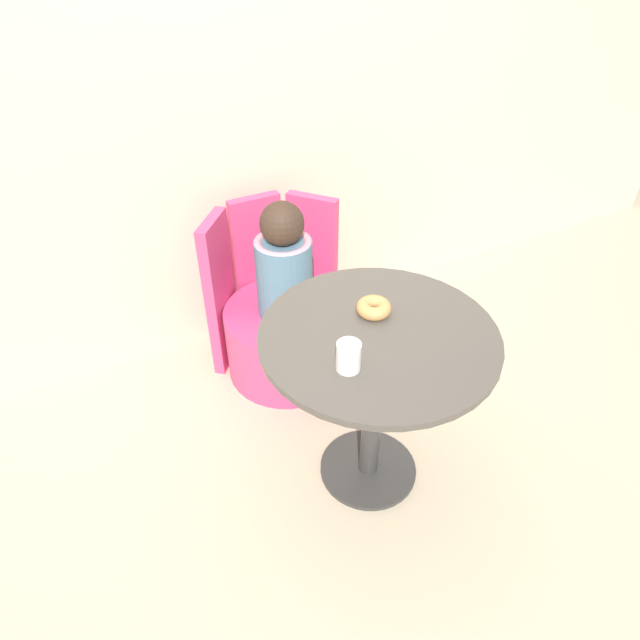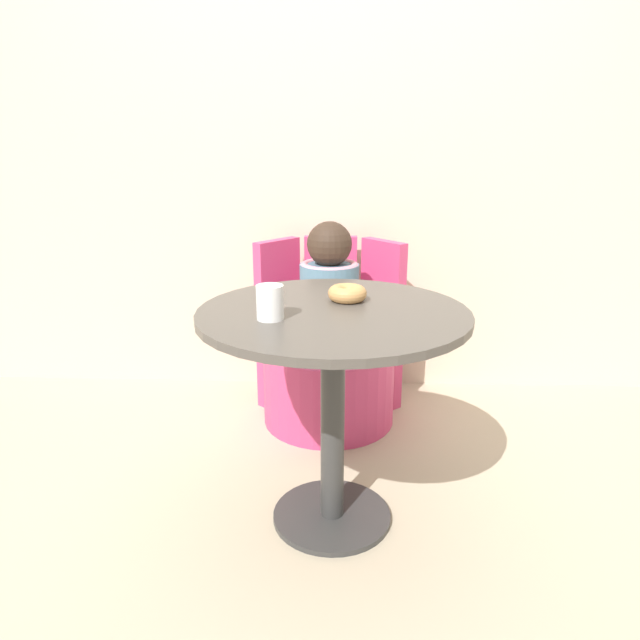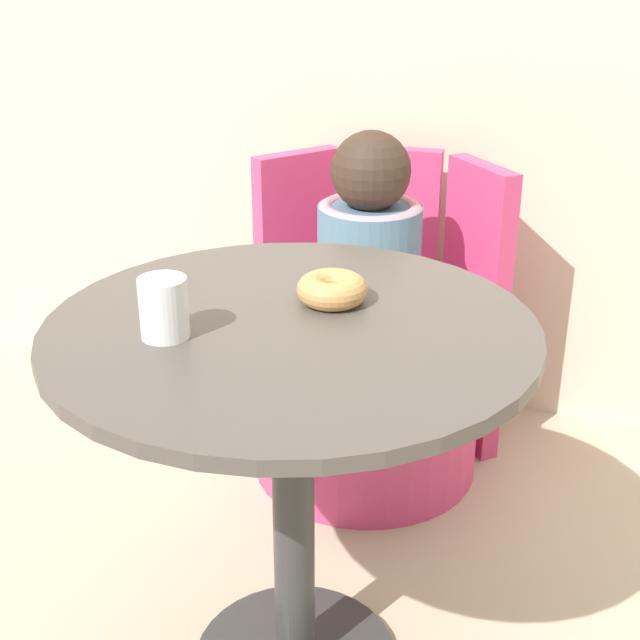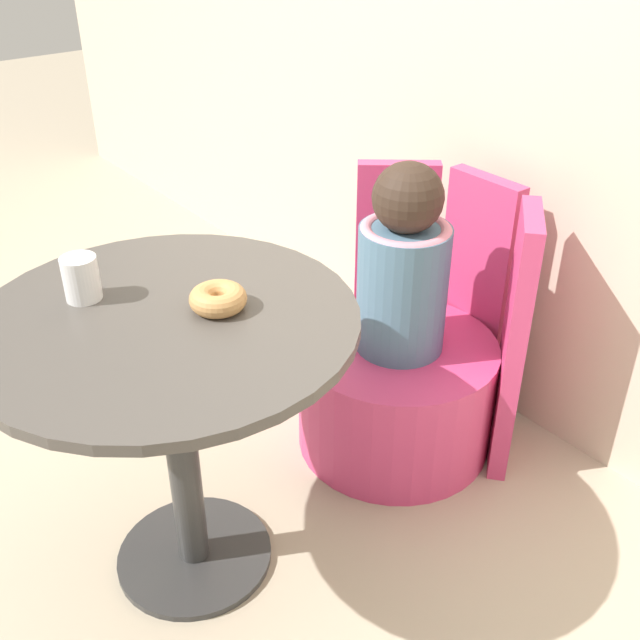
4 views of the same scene
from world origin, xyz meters
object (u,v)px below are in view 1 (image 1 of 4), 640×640
Objects in this scene: round_table at (376,368)px; tub_chair at (287,340)px; cup at (349,356)px; child_figure at (284,265)px; donut at (374,308)px.

round_table reaches higher than tub_chair.
cup is (-0.15, -0.81, 0.59)m from tub_chair.
cup is at bearing -150.43° from round_table.
child_figure is 0.63m from donut.
round_table is at bearing -112.08° from donut.
donut is at bearing -83.67° from tub_chair.
donut is 0.30m from cup.
cup is (-0.17, -0.10, 0.20)m from round_table.
donut is (0.04, 0.10, 0.18)m from round_table.
round_table is 1.40× the size of tub_chair.
child_figure is at bearing 79.64° from cup.
donut reaches higher than tub_chair.
round_table is at bearing -87.93° from child_figure.
tub_chair is at bearing 0.00° from child_figure.
tub_chair is 1.07× the size of child_figure.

